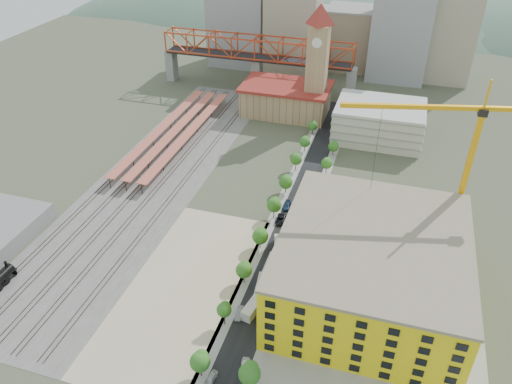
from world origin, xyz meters
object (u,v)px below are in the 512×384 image
(tower_crane, at_px, (460,151))
(site_trailer_c, at_px, (270,268))
(site_trailer_a, at_px, (255,305))
(car_0, at_px, (211,378))
(site_trailer_d, at_px, (279,247))
(site_trailer_b, at_px, (261,290))
(clock_tower, at_px, (318,53))
(construction_building, at_px, (371,267))

(tower_crane, relative_size, site_trailer_c, 4.92)
(site_trailer_c, bearing_deg, site_trailer_a, -90.01)
(site_trailer_a, relative_size, site_trailer_c, 0.99)
(site_trailer_a, xyz_separation_m, car_0, (-3.00, -22.49, -0.68))
(tower_crane, height_order, site_trailer_d, tower_crane)
(site_trailer_a, height_order, car_0, site_trailer_a)
(site_trailer_b, bearing_deg, site_trailer_d, 83.09)
(clock_tower, relative_size, car_0, 12.56)
(clock_tower, bearing_deg, site_trailer_d, -84.91)
(tower_crane, xyz_separation_m, site_trailer_b, (-43.01, -33.59, -29.59))
(construction_building, distance_m, site_trailer_b, 28.26)
(clock_tower, height_order, site_trailer_a, clock_tower)
(site_trailer_a, distance_m, site_trailer_c, 14.01)
(clock_tower, relative_size, site_trailer_b, 5.09)
(clock_tower, relative_size, site_trailer_d, 5.68)
(tower_crane, bearing_deg, clock_tower, 124.56)
(tower_crane, distance_m, site_trailer_c, 57.87)
(tower_crane, xyz_separation_m, site_trailer_a, (-43.01, -38.98, -29.61))
(tower_crane, bearing_deg, site_trailer_d, -159.83)
(site_trailer_b, xyz_separation_m, car_0, (-3.00, -27.87, -0.69))
(site_trailer_c, bearing_deg, tower_crane, 30.13)
(site_trailer_a, bearing_deg, tower_crane, 53.72)
(site_trailer_b, relative_size, site_trailer_d, 1.12)
(construction_building, height_order, site_trailer_d, construction_building)
(clock_tower, distance_m, construction_building, 107.36)
(car_0, bearing_deg, clock_tower, 100.86)
(tower_crane, height_order, car_0, tower_crane)
(construction_building, distance_m, car_0, 46.67)
(site_trailer_c, height_order, car_0, site_trailer_c)
(site_trailer_a, bearing_deg, clock_tower, 105.59)
(site_trailer_a, distance_m, site_trailer_b, 5.39)
(clock_tower, xyz_separation_m, car_0, (5.00, -135.51, -27.99))
(car_0, bearing_deg, site_trailer_c, 94.05)
(site_trailer_d, bearing_deg, site_trailer_b, -105.70)
(tower_crane, xyz_separation_m, site_trailer_c, (-43.01, -24.97, -29.59))
(site_trailer_d, relative_size, car_0, 2.21)
(clock_tower, relative_size, site_trailer_c, 5.09)
(site_trailer_a, xyz_separation_m, site_trailer_b, (0.00, 5.39, 0.01))
(site_trailer_a, distance_m, site_trailer_d, 23.18)
(tower_crane, distance_m, site_trailer_d, 54.63)
(site_trailer_b, bearing_deg, site_trailer_a, -96.91)
(tower_crane, relative_size, site_trailer_b, 4.91)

